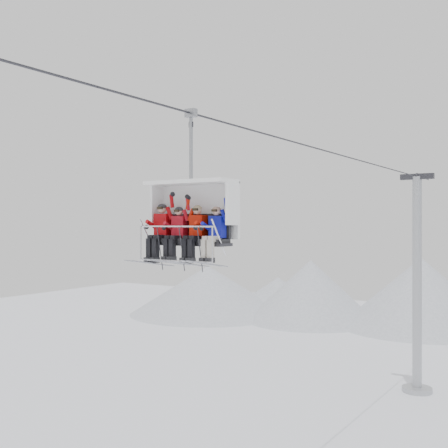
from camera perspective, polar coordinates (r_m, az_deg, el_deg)
The scene contains 7 objects.
lift_tower_right at distance 36.86m, azimuth 19.02°, elevation -7.16°, with size 2.00×1.80×13.48m.
haul_cable at distance 16.35m, azimuth 0.00°, elevation 10.28°, with size 0.06×0.06×50.00m, color #2F2E34.
chairlift_carrier at distance 14.87m, azimuth -3.08°, elevation 1.22°, with size 2.49×1.17×3.98m.
skier_far_left at distance 15.17m, azimuth -6.47°, elevation -0.59°, with size 0.43×1.69×1.68m.
skier_center_left at distance 14.81m, azimuth -4.80°, elevation -0.76°, with size 0.38×1.69×1.55m.
skier_center_right at distance 14.45m, azimuth -2.91°, elevation -0.73°, with size 0.40×1.69×1.59m.
skier_far_right at distance 14.11m, azimuth -0.96°, elevation -0.82°, with size 0.38×1.69×1.53m.
Camera 1 is at (8.72, -13.52, 10.39)m, focal length 45.00 mm.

